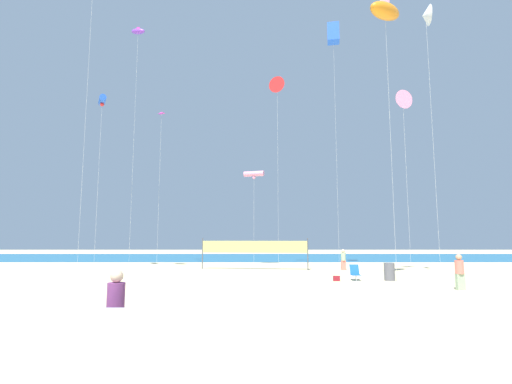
{
  "coord_description": "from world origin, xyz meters",
  "views": [
    {
      "loc": [
        1.39,
        -17.38,
        2.42
      ],
      "look_at": [
        1.33,
        11.85,
        5.98
      ],
      "focal_mm": 26.45,
      "sensor_mm": 36.0,
      "label": 1
    }
  ],
  "objects_px": {
    "volleyball_net": "(255,248)",
    "kite_pink_tube": "(255,174)",
    "folding_beach_chair": "(356,272)",
    "trash_barrel": "(390,272)",
    "kite_orange_inflatable": "(386,11)",
    "beachgoer_coral_shirt": "(461,271)",
    "kite_blue_tube": "(103,101)",
    "kite_violet_inflatable": "(139,32)",
    "kite_white_delta": "(427,16)",
    "kite_blue_box": "(334,34)",
    "mother_figure": "(116,306)",
    "kite_magenta_diamond": "(162,116)",
    "kite_red_delta": "(278,85)",
    "kite_pink_delta": "(404,100)",
    "beachgoer_sage_shirt": "(344,259)",
    "toddler_figure": "(131,329)",
    "beach_handbag": "(337,278)"
  },
  "relations": [
    {
      "from": "kite_magenta_diamond",
      "to": "kite_violet_inflatable",
      "type": "bearing_deg",
      "value": -172.1
    },
    {
      "from": "toddler_figure",
      "to": "kite_blue_tube",
      "type": "distance_m",
      "value": 25.9
    },
    {
      "from": "kite_blue_tube",
      "to": "kite_orange_inflatable",
      "type": "bearing_deg",
      "value": -22.86
    },
    {
      "from": "volleyball_net",
      "to": "kite_pink_tube",
      "type": "distance_m",
      "value": 7.41
    },
    {
      "from": "beach_handbag",
      "to": "kite_blue_tube",
      "type": "height_order",
      "value": "kite_blue_tube"
    },
    {
      "from": "mother_figure",
      "to": "kite_pink_delta",
      "type": "relative_size",
      "value": 0.13
    },
    {
      "from": "toddler_figure",
      "to": "kite_magenta_diamond",
      "type": "relative_size",
      "value": 0.06
    },
    {
      "from": "kite_blue_tube",
      "to": "kite_red_delta",
      "type": "height_order",
      "value": "kite_red_delta"
    },
    {
      "from": "kite_blue_tube",
      "to": "kite_violet_inflatable",
      "type": "distance_m",
      "value": 8.53
    },
    {
      "from": "trash_barrel",
      "to": "kite_orange_inflatable",
      "type": "relative_size",
      "value": 0.06
    },
    {
      "from": "kite_violet_inflatable",
      "to": "kite_white_delta",
      "type": "xyz_separation_m",
      "value": [
        21.39,
        -10.19,
        -4.79
      ]
    },
    {
      "from": "mother_figure",
      "to": "kite_white_delta",
      "type": "relative_size",
      "value": 0.1
    },
    {
      "from": "kite_pink_delta",
      "to": "beachgoer_sage_shirt",
      "type": "bearing_deg",
      "value": 138.42
    },
    {
      "from": "volleyball_net",
      "to": "kite_pink_tube",
      "type": "height_order",
      "value": "kite_pink_tube"
    },
    {
      "from": "kite_violet_inflatable",
      "to": "kite_red_delta",
      "type": "relative_size",
      "value": 1.26
    },
    {
      "from": "folding_beach_chair",
      "to": "kite_orange_inflatable",
      "type": "height_order",
      "value": "kite_orange_inflatable"
    },
    {
      "from": "mother_figure",
      "to": "beach_handbag",
      "type": "height_order",
      "value": "mother_figure"
    },
    {
      "from": "toddler_figure",
      "to": "trash_barrel",
      "type": "height_order",
      "value": "trash_barrel"
    },
    {
      "from": "kite_pink_delta",
      "to": "kite_orange_inflatable",
      "type": "bearing_deg",
      "value": -119.33
    },
    {
      "from": "folding_beach_chair",
      "to": "kite_magenta_diamond",
      "type": "relative_size",
      "value": 0.06
    },
    {
      "from": "toddler_figure",
      "to": "kite_orange_inflatable",
      "type": "relative_size",
      "value": 0.05
    },
    {
      "from": "kite_blue_tube",
      "to": "kite_orange_inflatable",
      "type": "height_order",
      "value": "kite_orange_inflatable"
    },
    {
      "from": "volleyball_net",
      "to": "beachgoer_sage_shirt",
      "type": "bearing_deg",
      "value": -3.42
    },
    {
      "from": "folding_beach_chair",
      "to": "trash_barrel",
      "type": "xyz_separation_m",
      "value": [
        1.94,
        -0.1,
        0.03
      ]
    },
    {
      "from": "kite_blue_box",
      "to": "kite_magenta_diamond",
      "type": "height_order",
      "value": "kite_blue_box"
    },
    {
      "from": "beachgoer_sage_shirt",
      "to": "kite_red_delta",
      "type": "relative_size",
      "value": 0.09
    },
    {
      "from": "beachgoer_coral_shirt",
      "to": "kite_blue_tube",
      "type": "distance_m",
      "value": 27.44
    },
    {
      "from": "beach_handbag",
      "to": "kite_red_delta",
      "type": "distance_m",
      "value": 19.75
    },
    {
      "from": "volleyball_net",
      "to": "kite_orange_inflatable",
      "type": "relative_size",
      "value": 0.5
    },
    {
      "from": "beachgoer_coral_shirt",
      "to": "volleyball_net",
      "type": "height_order",
      "value": "volleyball_net"
    },
    {
      "from": "kite_blue_tube",
      "to": "kite_pink_delta",
      "type": "bearing_deg",
      "value": -8.34
    },
    {
      "from": "kite_blue_tube",
      "to": "kite_red_delta",
      "type": "bearing_deg",
      "value": 15.17
    },
    {
      "from": "mother_figure",
      "to": "kite_violet_inflatable",
      "type": "distance_m",
      "value": 31.92
    },
    {
      "from": "kite_magenta_diamond",
      "to": "kite_orange_inflatable",
      "type": "bearing_deg",
      "value": -36.72
    },
    {
      "from": "mother_figure",
      "to": "kite_blue_tube",
      "type": "bearing_deg",
      "value": 101.7
    },
    {
      "from": "mother_figure",
      "to": "kite_magenta_diamond",
      "type": "xyz_separation_m",
      "value": [
        -5.33,
        23.91,
        12.3
      ]
    },
    {
      "from": "beachgoer_sage_shirt",
      "to": "beachgoer_coral_shirt",
      "type": "xyz_separation_m",
      "value": [
        2.9,
        -11.04,
        0.06
      ]
    },
    {
      "from": "beachgoer_sage_shirt",
      "to": "kite_pink_tube",
      "type": "xyz_separation_m",
      "value": [
        -6.82,
        4.1,
        7.23
      ]
    },
    {
      "from": "folding_beach_chair",
      "to": "trash_barrel",
      "type": "height_order",
      "value": "trash_barrel"
    },
    {
      "from": "kite_pink_delta",
      "to": "kite_blue_tube",
      "type": "bearing_deg",
      "value": 171.66
    },
    {
      "from": "beachgoer_sage_shirt",
      "to": "beach_handbag",
      "type": "bearing_deg",
      "value": -5.46
    },
    {
      "from": "kite_blue_tube",
      "to": "kite_orange_inflatable",
      "type": "relative_size",
      "value": 0.83
    },
    {
      "from": "kite_pink_tube",
      "to": "kite_orange_inflatable",
      "type": "height_order",
      "value": "kite_orange_inflatable"
    },
    {
      "from": "mother_figure",
      "to": "volleyball_net",
      "type": "xyz_separation_m",
      "value": [
        3.0,
        20.72,
        0.73
      ]
    },
    {
      "from": "toddler_figure",
      "to": "kite_pink_delta",
      "type": "height_order",
      "value": "kite_pink_delta"
    },
    {
      "from": "trash_barrel",
      "to": "kite_blue_box",
      "type": "relative_size",
      "value": 0.05
    },
    {
      "from": "volleyball_net",
      "to": "kite_red_delta",
      "type": "height_order",
      "value": "kite_red_delta"
    },
    {
      "from": "mother_figure",
      "to": "kite_red_delta",
      "type": "xyz_separation_m",
      "value": [
        5.08,
        24.17,
        15.31
      ]
    },
    {
      "from": "mother_figure",
      "to": "kite_pink_tube",
      "type": "height_order",
      "value": "kite_pink_tube"
    },
    {
      "from": "folding_beach_chair",
      "to": "kite_violet_inflatable",
      "type": "relative_size",
      "value": 0.04
    }
  ]
}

